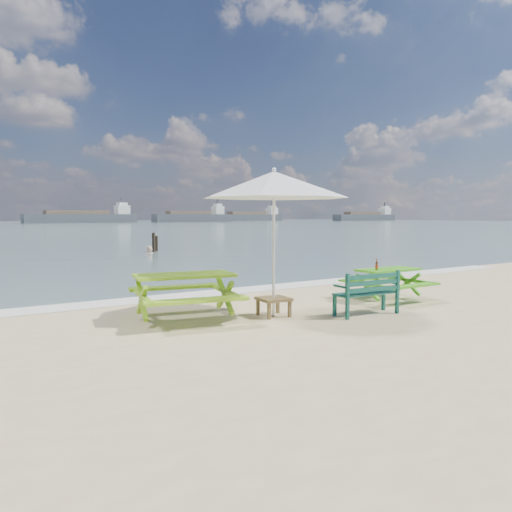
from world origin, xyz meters
TOP-DOWN VIEW (x-y plane):
  - foam_strip at (0.00, 4.60)m, footprint 22.00×0.90m
  - picnic_table_left at (-2.15, 2.19)m, footprint 2.07×2.22m
  - picnic_table_right at (2.49, 1.63)m, footprint 1.48×1.64m
  - park_bench at (0.90, 0.73)m, footprint 1.33×0.54m
  - side_table at (-0.64, 1.57)m, footprint 0.59×0.59m
  - patio_umbrella at (-0.64, 1.57)m, footprint 2.94×2.94m
  - beer_bottle at (2.10, 1.60)m, footprint 0.06×0.06m
  - swimmer at (3.04, 17.39)m, footprint 0.71×0.55m
  - mooring_pilings at (3.70, 18.24)m, footprint 0.56×0.76m
  - cargo_ships at (57.35, 122.74)m, footprint 142.28×30.68m

SIDE VIEW (x-z plane):
  - swimmer at x=3.04m, z-range -1.33..0.38m
  - foam_strip at x=0.00m, z-range 0.00..0.01m
  - side_table at x=-0.64m, z-range 0.01..0.36m
  - park_bench at x=0.90m, z-range -0.15..0.64m
  - picnic_table_right at x=2.49m, z-range -0.01..0.68m
  - mooring_pilings at x=3.70m, z-range -0.24..0.95m
  - picnic_table_left at x=-2.15m, z-range -0.02..0.81m
  - beer_bottle at x=2.10m, z-range 0.66..0.90m
  - cargo_ships at x=57.35m, z-range -1.02..3.38m
  - patio_umbrella at x=-0.64m, z-range 1.09..3.76m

